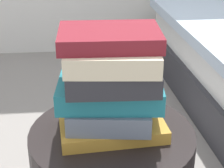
{
  "coord_description": "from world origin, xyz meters",
  "views": [
    {
      "loc": [
        -0.09,
        -0.92,
        1.08
      ],
      "look_at": [
        0.0,
        0.0,
        0.64
      ],
      "focal_mm": 61.69,
      "sensor_mm": 36.0,
      "label": 1
    }
  ],
  "objects_px": {
    "book_ochre": "(111,126)",
    "book_cream": "(113,56)",
    "book_teal": "(110,92)",
    "book_maroon": "(109,37)",
    "book_charcoal": "(111,74)",
    "book_slate": "(109,114)"
  },
  "relations": [
    {
      "from": "book_teal",
      "to": "book_maroon",
      "type": "bearing_deg",
      "value": -94.41
    },
    {
      "from": "book_charcoal",
      "to": "book_maroon",
      "type": "distance_m",
      "value": 0.1
    },
    {
      "from": "book_ochre",
      "to": "book_slate",
      "type": "xyz_separation_m",
      "value": [
        -0.0,
        -0.01,
        0.05
      ]
    },
    {
      "from": "book_charcoal",
      "to": "book_teal",
      "type": "bearing_deg",
      "value": 103.71
    },
    {
      "from": "book_ochre",
      "to": "book_charcoal",
      "type": "bearing_deg",
      "value": -91.4
    },
    {
      "from": "book_teal",
      "to": "book_cream",
      "type": "xyz_separation_m",
      "value": [
        0.01,
        -0.02,
        0.11
      ]
    },
    {
      "from": "book_charcoal",
      "to": "book_maroon",
      "type": "relative_size",
      "value": 0.92
    },
    {
      "from": "book_ochre",
      "to": "book_charcoal",
      "type": "xyz_separation_m",
      "value": [
        0.0,
        -0.01,
        0.16
      ]
    },
    {
      "from": "book_teal",
      "to": "book_maroon",
      "type": "distance_m",
      "value": 0.16
    },
    {
      "from": "book_slate",
      "to": "book_teal",
      "type": "height_order",
      "value": "book_teal"
    },
    {
      "from": "book_cream",
      "to": "book_maroon",
      "type": "distance_m",
      "value": 0.05
    },
    {
      "from": "book_cream",
      "to": "book_ochre",
      "type": "bearing_deg",
      "value": 107.54
    },
    {
      "from": "book_slate",
      "to": "book_ochre",
      "type": "bearing_deg",
      "value": 78.48
    },
    {
      "from": "book_ochre",
      "to": "book_cream",
      "type": "bearing_deg",
      "value": -82.13
    },
    {
      "from": "book_ochre",
      "to": "book_charcoal",
      "type": "distance_m",
      "value": 0.16
    },
    {
      "from": "book_slate",
      "to": "book_maroon",
      "type": "relative_size",
      "value": 0.87
    },
    {
      "from": "book_cream",
      "to": "book_teal",
      "type": "bearing_deg",
      "value": 111.81
    },
    {
      "from": "book_ochre",
      "to": "book_maroon",
      "type": "height_order",
      "value": "book_maroon"
    },
    {
      "from": "book_teal",
      "to": "book_maroon",
      "type": "height_order",
      "value": "book_maroon"
    },
    {
      "from": "book_ochre",
      "to": "book_teal",
      "type": "distance_m",
      "value": 0.11
    },
    {
      "from": "book_slate",
      "to": "book_teal",
      "type": "distance_m",
      "value": 0.06
    },
    {
      "from": "book_charcoal",
      "to": "book_cream",
      "type": "bearing_deg",
      "value": -61.86
    }
  ]
}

